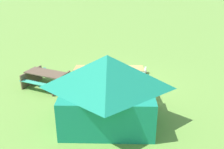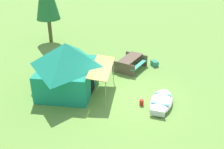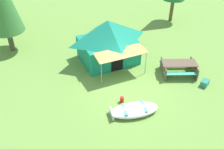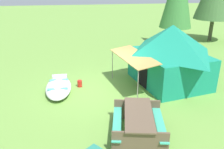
{
  "view_description": "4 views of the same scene",
  "coord_description": "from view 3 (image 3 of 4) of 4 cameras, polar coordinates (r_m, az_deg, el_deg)",
  "views": [
    {
      "loc": [
        -2.26,
        11.42,
        5.46
      ],
      "look_at": [
        -0.07,
        1.26,
        1.14
      ],
      "focal_mm": 41.42,
      "sensor_mm": 36.0,
      "label": 1
    },
    {
      "loc": [
        -11.25,
        -2.99,
        7.16
      ],
      "look_at": [
        -0.2,
        0.79,
        1.27
      ],
      "focal_mm": 41.99,
      "sensor_mm": 36.0,
      "label": 2
    },
    {
      "loc": [
        -3.2,
        -9.97,
        8.41
      ],
      "look_at": [
        -0.78,
        0.29,
        0.95
      ],
      "focal_mm": 39.79,
      "sensor_mm": 36.0,
      "label": 3
    },
    {
      "loc": [
        9.16,
        -0.97,
        4.42
      ],
      "look_at": [
        0.32,
        0.48,
        0.84
      ],
      "focal_mm": 37.56,
      "sensor_mm": 36.0,
      "label": 4
    }
  ],
  "objects": [
    {
      "name": "ground_plane",
      "position": [
        13.43,
        3.51,
        -3.57
      ],
      "size": [
        80.0,
        80.0,
        0.0
      ],
      "primitive_type": "plane",
      "color": "#6B9B41"
    },
    {
      "name": "beached_rowboat",
      "position": [
        12.0,
        5.04,
        -8.1
      ],
      "size": [
        2.39,
        1.07,
        0.38
      ],
      "color": "silver",
      "rests_on": "ground_plane"
    },
    {
      "name": "canvas_cabin_tent",
      "position": [
        15.22,
        -0.91,
        7.82
      ],
      "size": [
        4.01,
        4.32,
        2.68
      ],
      "color": "#188B6D",
      "rests_on": "ground_plane"
    },
    {
      "name": "picnic_table",
      "position": [
        14.87,
        15.1,
        1.74
      ],
      "size": [
        2.26,
        1.92,
        0.76
      ],
      "color": "brown",
      "rests_on": "ground_plane"
    },
    {
      "name": "cooler_box",
      "position": [
        14.54,
        20.54,
        -1.85
      ],
      "size": [
        0.6,
        0.58,
        0.33
      ],
      "primitive_type": "cube",
      "rotation": [
        0.0,
        0.0,
        0.68
      ],
      "color": "#278169",
      "rests_on": "ground_plane"
    },
    {
      "name": "fuel_can",
      "position": [
        12.59,
        2.29,
        -5.77
      ],
      "size": [
        0.29,
        0.29,
        0.3
      ],
      "primitive_type": "cylinder",
      "rotation": [
        0.0,
        0.0,
        0.82
      ],
      "color": "red",
      "rests_on": "ground_plane"
    }
  ]
}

